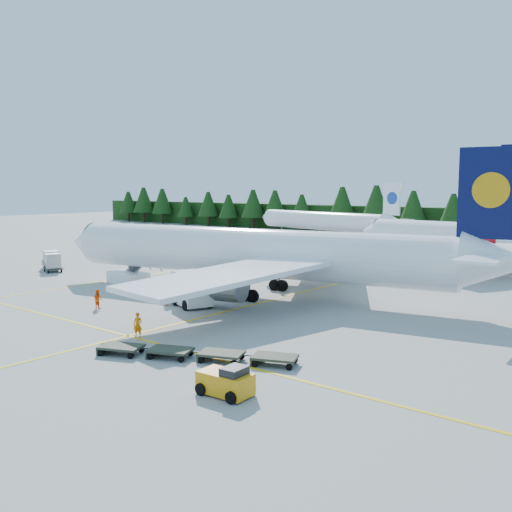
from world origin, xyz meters
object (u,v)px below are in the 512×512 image
Objects in this scene: airstairs at (131,275)px; baggage_tug at (226,382)px; service_truck at (187,288)px; airliner_navy at (242,253)px; airliner_red at (489,240)px.

airstairs is 2.33× the size of baggage_tug.
airstairs is 13.19m from service_truck.
airstairs is at bearing 145.91° from baggage_tug.
airliner_navy is 26.80m from baggage_tug.
airstairs is 34.82m from baggage_tug.
airliner_navy is 6.90× the size of service_truck.
airliner_red is (12.33, 33.74, -0.46)m from airliner_navy.
airliner_red reaches higher than baggage_tug.
airliner_navy is 7.05× the size of airstairs.
airliner_red is at bearing 94.19° from service_truck.
airliner_navy is 13.69m from airstairs.
airliner_red is 14.63× the size of baggage_tug.
baggage_tug is at bearing -28.25° from airstairs.
airstairs is 0.98× the size of service_truck.
airliner_navy is at bearing -104.28° from airliner_red.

